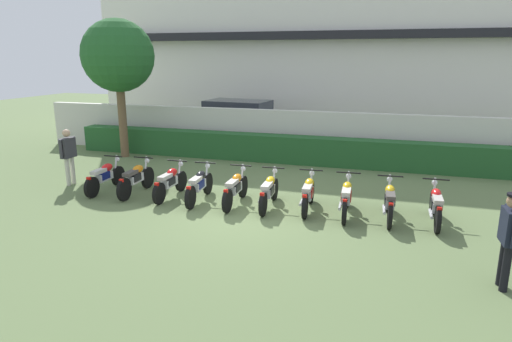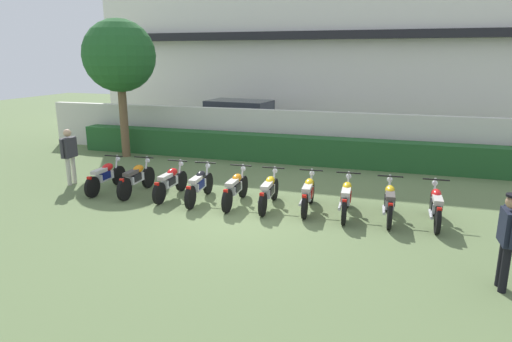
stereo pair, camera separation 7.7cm
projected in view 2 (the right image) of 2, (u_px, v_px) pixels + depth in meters
ground at (243, 215)px, 10.90m from camera, size 60.00×60.00×0.00m
building at (333, 43)px, 22.86m from camera, size 22.88×6.50×8.80m
compound_wall at (300, 135)px, 16.68m from camera, size 21.74×0.30×1.82m
hedge_row at (295, 150)px, 16.14m from camera, size 17.39×0.70×0.98m
parked_car at (242, 122)px, 19.72m from camera, size 4.67×2.46×1.89m
tree_near_inspector at (119, 56)px, 16.42m from camera, size 2.66×2.66×5.12m
motorcycle_in_row_0 at (105, 176)px, 12.76m from camera, size 0.60×1.86×0.95m
motorcycle_in_row_1 at (136, 178)px, 12.50m from camera, size 0.60×1.90×0.97m
motorcycle_in_row_2 at (170, 182)px, 12.21m from camera, size 0.60×1.83×0.95m
motorcycle_in_row_3 at (199, 185)px, 11.89m from camera, size 0.60×1.93×0.96m
motorcycle_in_row_4 at (235, 188)px, 11.60m from camera, size 0.60×1.90×0.96m
motorcycle_in_row_5 at (269, 191)px, 11.37m from camera, size 0.60×1.90×0.95m
motorcycle_in_row_6 at (308, 193)px, 11.15m from camera, size 0.60×1.81×0.96m
motorcycle_in_row_7 at (346, 197)px, 10.80m from camera, size 0.60×1.90×0.97m
motorcycle_in_row_8 at (389, 201)px, 10.51m from camera, size 0.60×1.84×0.97m
motorcycle_in_row_9 at (436, 205)px, 10.24m from camera, size 0.60×1.83×0.96m
inspector_person at (69, 152)px, 13.32m from camera, size 0.23×0.68×1.68m
officer_0 at (508, 234)px, 7.22m from camera, size 0.24×0.66×1.65m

